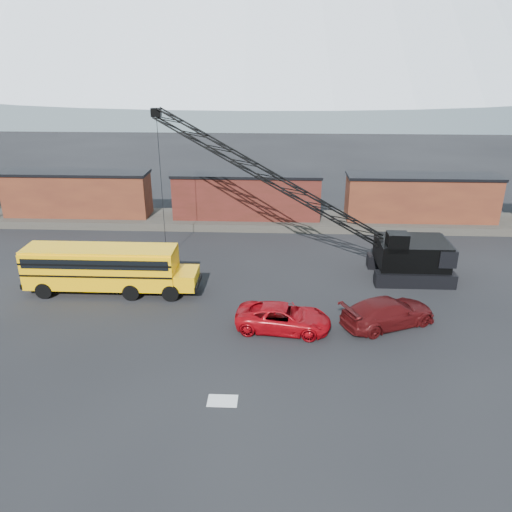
{
  "coord_description": "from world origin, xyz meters",
  "views": [
    {
      "loc": [
        2.93,
        -22.86,
        15.02
      ],
      "look_at": [
        1.57,
        6.61,
        3.0
      ],
      "focal_mm": 35.0,
      "sensor_mm": 36.0,
      "label": 1
    }
  ],
  "objects_px": {
    "school_bus": "(107,267)",
    "red_pickup": "(283,318)",
    "maroon_suv": "(388,312)",
    "crawler_crane": "(281,184)"
  },
  "relations": [
    {
      "from": "red_pickup",
      "to": "crawler_crane",
      "type": "height_order",
      "value": "crawler_crane"
    },
    {
      "from": "maroon_suv",
      "to": "crawler_crane",
      "type": "distance_m",
      "value": 11.95
    },
    {
      "from": "red_pickup",
      "to": "maroon_suv",
      "type": "relative_size",
      "value": 0.95
    },
    {
      "from": "school_bus",
      "to": "crawler_crane",
      "type": "xyz_separation_m",
      "value": [
        11.55,
        4.74,
        4.64
      ]
    },
    {
      "from": "red_pickup",
      "to": "school_bus",
      "type": "bearing_deg",
      "value": 76.05
    },
    {
      "from": "red_pickup",
      "to": "maroon_suv",
      "type": "bearing_deg",
      "value": -75.78
    },
    {
      "from": "maroon_suv",
      "to": "crawler_crane",
      "type": "height_order",
      "value": "crawler_crane"
    },
    {
      "from": "maroon_suv",
      "to": "crawler_crane",
      "type": "relative_size",
      "value": 0.27
    },
    {
      "from": "school_bus",
      "to": "red_pickup",
      "type": "bearing_deg",
      "value": -20.73
    },
    {
      "from": "school_bus",
      "to": "crawler_crane",
      "type": "distance_m",
      "value": 13.32
    }
  ]
}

